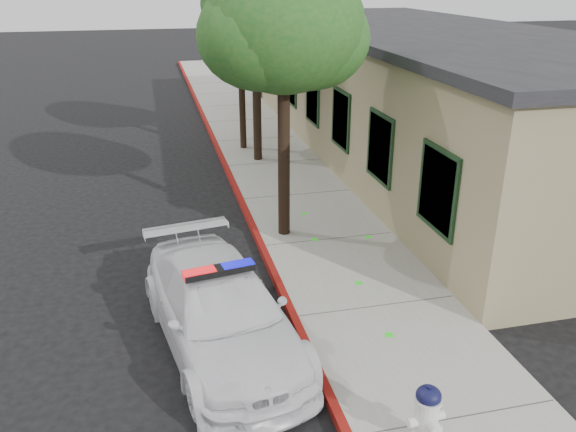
# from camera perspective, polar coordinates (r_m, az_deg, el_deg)

# --- Properties ---
(ground) EXTENTS (120.00, 120.00, 0.00)m
(ground) POSITION_cam_1_polar(r_m,az_deg,el_deg) (10.63, 0.31, -10.58)
(ground) COLOR black
(ground) RESTS_ON ground
(sidewalk) EXTENTS (3.20, 60.00, 0.15)m
(sidewalk) POSITION_cam_1_polar(r_m,az_deg,el_deg) (13.49, 3.91, -2.56)
(sidewalk) COLOR gray
(sidewalk) RESTS_ON ground
(red_curb) EXTENTS (0.14, 60.00, 0.16)m
(red_curb) POSITION_cam_1_polar(r_m,az_deg,el_deg) (13.15, -2.53, -3.21)
(red_curb) COLOR maroon
(red_curb) RESTS_ON ground
(clapboard_building) EXTENTS (7.30, 20.89, 4.24)m
(clapboard_building) POSITION_cam_1_polar(r_m,az_deg,el_deg) (20.04, 13.19, 11.57)
(clapboard_building) COLOR #887B59
(clapboard_building) RESTS_ON ground
(police_car) EXTENTS (2.71, 5.04, 1.51)m
(police_car) POSITION_cam_1_polar(r_m,az_deg,el_deg) (9.76, -6.59, -9.20)
(police_car) COLOR silver
(police_car) RESTS_ON ground
(fire_hydrant) EXTENTS (0.53, 0.46, 0.93)m
(fire_hydrant) POSITION_cam_1_polar(r_m,az_deg,el_deg) (8.05, 13.45, -18.51)
(fire_hydrant) COLOR silver
(fire_hydrant) RESTS_ON sidewalk
(street_tree_near) EXTENTS (3.68, 3.35, 6.13)m
(street_tree_near) POSITION_cam_1_polar(r_m,az_deg,el_deg) (12.56, -0.40, 17.70)
(street_tree_near) COLOR black
(street_tree_near) RESTS_ON sidewalk
(street_tree_mid) EXTENTS (3.27, 3.33, 6.20)m
(street_tree_mid) POSITION_cam_1_polar(r_m,az_deg,el_deg) (18.47, -3.28, 19.64)
(street_tree_mid) COLOR black
(street_tree_mid) RESTS_ON sidewalk
(street_tree_far) EXTENTS (2.60, 2.66, 4.85)m
(street_tree_far) POSITION_cam_1_polar(r_m,az_deg,el_deg) (19.90, -4.59, 16.87)
(street_tree_far) COLOR black
(street_tree_far) RESTS_ON sidewalk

